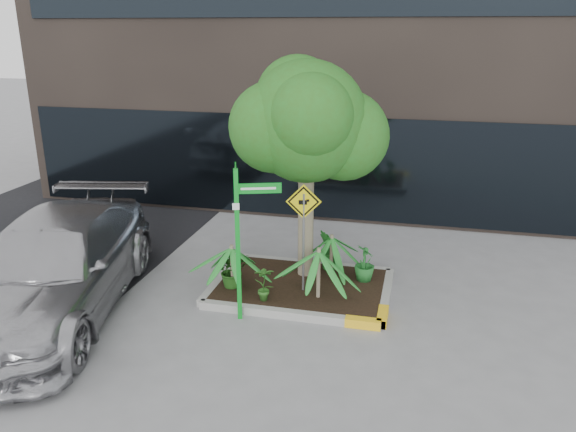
% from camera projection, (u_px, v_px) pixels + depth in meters
% --- Properties ---
extents(ground, '(80.00, 80.00, 0.00)m').
position_uv_depth(ground, '(287.00, 297.00, 10.46)').
color(ground, gray).
rests_on(ground, ground).
extents(planter, '(3.35, 2.36, 0.15)m').
position_uv_depth(planter, '(302.00, 287.00, 10.63)').
color(planter, '#9E9E99').
rests_on(planter, ground).
extents(tree, '(2.87, 2.55, 4.31)m').
position_uv_depth(tree, '(307.00, 122.00, 10.16)').
color(tree, gray).
rests_on(tree, ground).
extents(palm_front, '(1.07, 1.07, 1.18)m').
position_uv_depth(palm_front, '(319.00, 251.00, 9.85)').
color(palm_front, gray).
rests_on(palm_front, ground).
extents(palm_left, '(0.97, 0.97, 1.08)m').
position_uv_depth(palm_left, '(231.00, 248.00, 10.20)').
color(palm_left, gray).
rests_on(palm_left, ground).
extents(palm_back, '(0.91, 0.91, 1.01)m').
position_uv_depth(palm_back, '(332.00, 237.00, 10.87)').
color(palm_back, gray).
rests_on(palm_back, ground).
extents(parked_car, '(3.54, 6.13, 1.67)m').
position_uv_depth(parked_car, '(54.00, 267.00, 9.70)').
color(parked_car, '#ADADB2').
rests_on(parked_car, ground).
extents(shrub_a, '(0.84, 0.84, 0.66)m').
position_uv_depth(shrub_a, '(232.00, 270.00, 10.45)').
color(shrub_a, '#215317').
rests_on(shrub_a, planter).
extents(shrub_b, '(0.54, 0.54, 0.70)m').
position_uv_depth(shrub_b, '(365.00, 263.00, 10.70)').
color(shrub_b, '#1F6726').
rests_on(shrub_b, planter).
extents(shrub_c, '(0.44, 0.44, 0.66)m').
position_uv_depth(shrub_c, '(264.00, 283.00, 9.91)').
color(shrub_c, '#295F1D').
rests_on(shrub_c, planter).
extents(shrub_d, '(0.53, 0.53, 0.86)m').
position_uv_depth(shrub_d, '(329.00, 250.00, 11.13)').
color(shrub_d, '#1B5E1D').
rests_on(shrub_d, planter).
extents(street_sign_post, '(0.94, 0.76, 2.65)m').
position_uv_depth(street_sign_post, '(240.00, 228.00, 9.22)').
color(street_sign_post, '#0D9723').
rests_on(street_sign_post, ground).
extents(cattle_sign, '(0.62, 0.14, 2.04)m').
position_uv_depth(cattle_sign, '(304.00, 220.00, 9.93)').
color(cattle_sign, slate).
rests_on(cattle_sign, ground).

